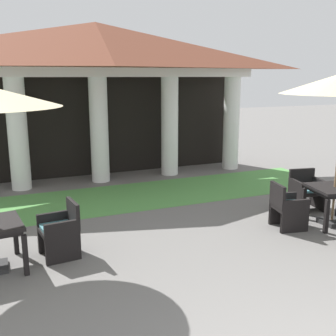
% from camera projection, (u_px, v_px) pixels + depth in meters
% --- Properties ---
extents(background_pavilion, '(9.40, 2.48, 4.14)m').
position_uv_depth(background_pavilion, '(96.00, 65.00, 10.64)').
color(background_pavilion, white).
rests_on(background_pavilion, ground).
extents(lawn_strip, '(11.20, 2.28, 0.01)m').
position_uv_depth(lawn_strip, '(119.00, 198.00, 9.67)').
color(lawn_strip, '#519347').
rests_on(lawn_strip, ground).
extents(patio_table_near_foreground, '(1.01, 1.01, 0.75)m').
position_uv_depth(patio_table_near_foreground, '(334.00, 192.00, 7.83)').
color(patio_table_near_foreground, black).
rests_on(patio_table_near_foreground, ground).
extents(patio_chair_near_foreground_north, '(0.70, 0.68, 0.84)m').
position_uv_depth(patio_chair_near_foreground_north, '(306.00, 191.00, 8.81)').
color(patio_chair_near_foreground_north, black).
rests_on(patio_chair_near_foreground_north, ground).
extents(patio_chair_near_foreground_west, '(0.64, 0.63, 0.87)m').
position_uv_depth(patio_chair_near_foreground_west, '(287.00, 208.00, 7.68)').
color(patio_chair_near_foreground_west, black).
rests_on(patio_chair_near_foreground_west, ground).
extents(patio_chair_mid_left_east, '(0.61, 0.63, 0.88)m').
position_uv_depth(patio_chair_mid_left_east, '(61.00, 231.00, 6.48)').
color(patio_chair_mid_left_east, black).
rests_on(patio_chair_mid_left_east, ground).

